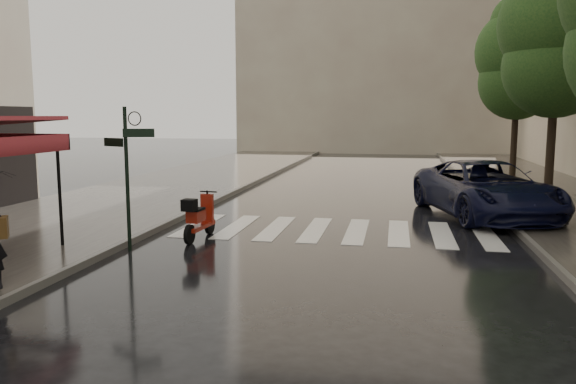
% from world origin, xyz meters
% --- Properties ---
extents(ground, '(120.00, 120.00, 0.00)m').
position_xyz_m(ground, '(0.00, 0.00, 0.00)').
color(ground, black).
rests_on(ground, ground).
extents(sidewalk_near, '(6.00, 60.00, 0.12)m').
position_xyz_m(sidewalk_near, '(-4.50, 12.00, 0.06)').
color(sidewalk_near, '#38332D').
rests_on(sidewalk_near, ground).
extents(sidewalk_far, '(5.50, 60.00, 0.12)m').
position_xyz_m(sidewalk_far, '(10.25, 12.00, 0.06)').
color(sidewalk_far, '#38332D').
rests_on(sidewalk_far, ground).
extents(curb_near, '(0.12, 60.00, 0.16)m').
position_xyz_m(curb_near, '(-1.45, 12.00, 0.07)').
color(curb_near, '#595651').
rests_on(curb_near, ground).
extents(curb_far, '(0.12, 60.00, 0.16)m').
position_xyz_m(curb_far, '(7.45, 12.00, 0.07)').
color(curb_far, '#595651').
rests_on(curb_far, ground).
extents(crosswalk, '(7.85, 3.20, 0.01)m').
position_xyz_m(crosswalk, '(2.98, 6.00, 0.01)').
color(crosswalk, silver).
rests_on(crosswalk, ground).
extents(signpost, '(1.17, 0.29, 3.10)m').
position_xyz_m(signpost, '(-1.19, 3.00, 1.83)').
color(signpost, black).
rests_on(signpost, ground).
extents(backdrop_building, '(22.00, 6.00, 20.00)m').
position_xyz_m(backdrop_building, '(3.00, 38.00, 10.00)').
color(backdrop_building, tan).
rests_on(backdrop_building, ground).
extents(tree_mid, '(3.80, 3.80, 8.34)m').
position_xyz_m(tree_mid, '(9.50, 12.00, 5.59)').
color(tree_mid, black).
rests_on(tree_mid, sidewalk_far).
extents(tree_far, '(3.80, 3.80, 8.16)m').
position_xyz_m(tree_far, '(9.70, 19.00, 5.46)').
color(tree_far, black).
rests_on(tree_far, sidewalk_far).
extents(scooter, '(0.46, 1.64, 1.08)m').
position_xyz_m(scooter, '(-0.10, 4.35, 0.50)').
color(scooter, black).
rests_on(scooter, ground).
extents(parked_car, '(4.19, 6.34, 1.62)m').
position_xyz_m(parked_car, '(7.00, 8.78, 0.81)').
color(parked_car, black).
rests_on(parked_car, ground).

